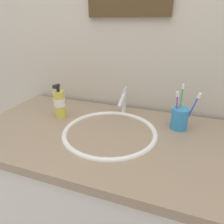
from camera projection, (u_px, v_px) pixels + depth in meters
name	position (u px, v px, depth m)	size (l,w,h in m)	color
tiled_wall_back	(129.00, 43.00, 1.08)	(2.46, 0.04, 2.40)	beige
vanity_counter	(106.00, 198.00, 1.09)	(1.26, 0.65, 0.84)	silver
sink_basin	(110.00, 138.00, 0.93)	(0.44, 0.44, 0.10)	white
faucet	(123.00, 101.00, 1.07)	(0.02, 0.14, 0.14)	silver
toothbrush_cup	(179.00, 119.00, 0.93)	(0.08, 0.08, 0.10)	#338CCC
toothbrush_blue	(192.00, 109.00, 0.89)	(0.06, 0.03, 0.19)	blue
toothbrush_purple	(177.00, 107.00, 0.92)	(0.03, 0.01, 0.18)	purple
toothbrush_green	(181.00, 103.00, 0.93)	(0.01, 0.03, 0.21)	green
soap_dispenser	(60.00, 103.00, 1.04)	(0.06, 0.06, 0.18)	#DBCC4C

